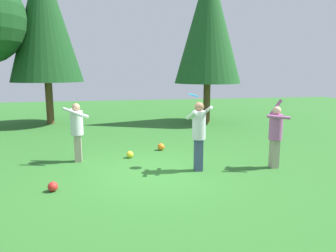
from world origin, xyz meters
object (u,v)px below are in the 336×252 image
(person_bystander, at_px, (199,130))
(ball_yellow, at_px, (130,154))
(ball_red, at_px, (53,187))
(person_catcher, at_px, (77,127))
(frisbee, at_px, (193,95))
(tree_right, at_px, (208,23))
(ball_orange, at_px, (161,147))
(person_thrower, at_px, (275,132))
(tree_left, at_px, (44,17))

(person_bystander, distance_m, ball_yellow, 2.42)
(person_bystander, relative_size, ball_red, 8.31)
(person_catcher, distance_m, person_bystander, 3.40)
(frisbee, height_order, tree_right, tree_right)
(ball_orange, bearing_deg, person_thrower, -42.35)
(ball_red, distance_m, tree_left, 10.35)
(ball_orange, bearing_deg, ball_yellow, -146.03)
(frisbee, height_order, tree_left, tree_left)
(person_bystander, xyz_separation_m, ball_red, (-3.43, -0.76, -0.95))
(person_catcher, xyz_separation_m, ball_yellow, (1.45, 0.09, -0.88))
(ball_orange, relative_size, tree_right, 0.03)
(ball_orange, height_order, tree_right, tree_right)
(person_bystander, height_order, tree_right, tree_right)
(frisbee, bearing_deg, tree_left, 122.04)
(person_bystander, distance_m, ball_red, 3.63)
(frisbee, xyz_separation_m, tree_right, (2.61, 6.78, 2.84))
(person_thrower, height_order, person_bystander, person_thrower)
(person_catcher, bearing_deg, person_bystander, -6.60)
(tree_left, bearing_deg, person_thrower, -50.38)
(person_catcher, xyz_separation_m, tree_left, (-1.87, 6.84, 3.96))
(ball_red, xyz_separation_m, tree_left, (-1.52, 9.03, 4.83))
(person_catcher, relative_size, ball_red, 7.77)
(ball_orange, height_order, ball_red, ball_orange)
(person_thrower, distance_m, person_bystander, 2.03)
(ball_yellow, bearing_deg, tree_right, 53.55)
(person_bystander, height_order, ball_red, person_bystander)
(ball_yellow, bearing_deg, person_thrower, -24.51)
(tree_right, bearing_deg, ball_red, -126.98)
(person_catcher, bearing_deg, ball_red, -80.75)
(person_thrower, xyz_separation_m, ball_orange, (-2.60, 2.37, -0.86))
(person_catcher, distance_m, tree_right, 8.92)
(frisbee, relative_size, ball_orange, 1.41)
(ball_orange, relative_size, ball_red, 1.05)
(person_bystander, distance_m, tree_right, 8.49)
(ball_yellow, bearing_deg, ball_orange, 33.97)
(frisbee, bearing_deg, ball_yellow, 145.63)
(person_thrower, xyz_separation_m, ball_red, (-5.45, -0.61, -0.86))
(person_bystander, bearing_deg, person_thrower, -99.66)
(person_thrower, bearing_deg, tree_left, -34.75)
(tree_right, bearing_deg, tree_left, 171.99)
(person_catcher, bearing_deg, tree_right, 63.82)
(person_thrower, distance_m, frisbee, 2.33)
(ball_yellow, xyz_separation_m, tree_left, (-3.32, 6.75, 4.83))
(person_bystander, relative_size, tree_right, 0.23)
(frisbee, bearing_deg, ball_orange, 106.79)
(person_thrower, distance_m, ball_red, 5.55)
(ball_red, relative_size, ball_yellow, 1.04)
(person_catcher, bearing_deg, frisbee, 0.00)
(ball_orange, distance_m, tree_left, 8.88)
(frisbee, distance_m, tree_right, 7.80)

